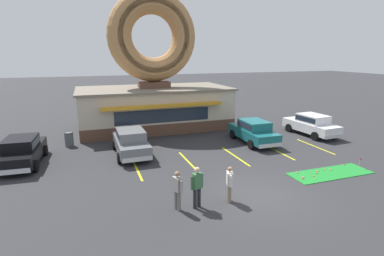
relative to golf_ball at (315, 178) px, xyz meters
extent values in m
plane|color=#2D2D30|center=(-3.46, -0.57, -0.05)|extent=(160.00, 160.00, 0.00)
cube|color=brown|center=(-5.10, 13.43, 0.40)|extent=(12.00, 6.00, 0.90)
cube|color=beige|center=(-5.10, 13.43, 2.00)|extent=(12.00, 6.00, 2.30)
cube|color=slate|center=(-5.10, 13.43, 3.23)|extent=(12.30, 6.30, 0.16)
cube|color=orange|center=(-5.10, 10.13, 2.30)|extent=(9.00, 0.60, 0.20)
cube|color=#232D3D|center=(-5.10, 10.41, 1.50)|extent=(7.20, 0.03, 1.00)
cube|color=brown|center=(-5.10, 13.43, 3.56)|extent=(2.40, 1.80, 0.50)
torus|color=#B27F4C|center=(-5.10, 13.43, 7.36)|extent=(7.10, 1.90, 7.10)
torus|color=tan|center=(-5.10, 13.00, 7.36)|extent=(6.24, 1.05, 6.24)
cube|color=#1E842D|center=(1.28, 0.34, -0.04)|extent=(4.47, 1.51, 0.03)
torus|color=#D17F47|center=(1.58, 0.67, 0.00)|extent=(0.13, 0.13, 0.04)
torus|color=#A5724C|center=(0.12, 0.24, 0.00)|extent=(0.13, 0.13, 0.04)
torus|color=#D17F47|center=(0.59, 0.55, 0.00)|extent=(0.13, 0.13, 0.04)
torus|color=#D8667F|center=(-0.34, 0.92, 0.00)|extent=(0.13, 0.13, 0.04)
torus|color=#D8667F|center=(-0.46, 0.32, 0.00)|extent=(0.13, 0.13, 0.04)
torus|color=#D8667F|center=(0.79, 0.75, 0.00)|extent=(0.13, 0.13, 0.04)
torus|color=#A5724C|center=(2.91, 0.99, 0.00)|extent=(0.13, 0.13, 0.04)
torus|color=brown|center=(-0.60, 0.17, 0.00)|extent=(0.13, 0.13, 0.04)
torus|color=#D8667F|center=(1.31, 0.80, 0.00)|extent=(0.13, 0.13, 0.04)
sphere|color=white|center=(0.00, 0.00, 0.00)|extent=(0.04, 0.04, 0.04)
cylinder|color=silver|center=(3.27, 0.39, 0.25)|extent=(0.01, 0.01, 0.55)
cube|color=red|center=(3.33, 0.39, 0.48)|extent=(0.12, 0.01, 0.08)
cube|color=slate|center=(-8.06, 6.89, 0.61)|extent=(1.80, 4.41, 0.68)
cube|color=slate|center=(-8.06, 6.74, 1.25)|extent=(1.58, 2.11, 0.60)
cube|color=#232D3D|center=(-8.06, 6.74, 1.27)|extent=(1.60, 2.03, 0.36)
cube|color=silver|center=(-8.08, 9.12, 0.37)|extent=(1.67, 0.11, 0.24)
cube|color=silver|center=(-8.04, 4.66, 0.37)|extent=(1.67, 0.11, 0.24)
cylinder|color=black|center=(-8.95, 8.25, 0.27)|extent=(0.23, 0.64, 0.64)
cylinder|color=black|center=(-7.19, 8.26, 0.27)|extent=(0.23, 0.64, 0.64)
cylinder|color=black|center=(-8.93, 5.52, 0.27)|extent=(0.23, 0.64, 0.64)
cylinder|color=black|center=(-7.17, 5.53, 0.27)|extent=(0.23, 0.64, 0.64)
cube|color=black|center=(-14.02, 7.13, 0.61)|extent=(2.03, 4.50, 0.68)
cube|color=black|center=(-14.03, 6.98, 1.25)|extent=(1.69, 2.19, 0.60)
cube|color=#232D3D|center=(-14.03, 6.98, 1.27)|extent=(1.71, 2.11, 0.36)
cube|color=silver|center=(-13.89, 9.36, 0.37)|extent=(1.67, 0.20, 0.24)
cube|color=silver|center=(-14.16, 4.90, 0.37)|extent=(1.67, 0.20, 0.24)
cylinder|color=black|center=(-14.82, 8.55, 0.27)|extent=(0.26, 0.65, 0.64)
cylinder|color=black|center=(-13.06, 8.44, 0.27)|extent=(0.26, 0.65, 0.64)
cylinder|color=black|center=(-13.23, 5.71, 0.27)|extent=(0.26, 0.65, 0.64)
cube|color=#196066|center=(0.38, 6.68, 0.61)|extent=(1.83, 4.43, 0.68)
cube|color=#196066|center=(0.38, 6.53, 1.25)|extent=(1.59, 2.13, 0.60)
cube|color=#232D3D|center=(0.38, 6.53, 1.27)|extent=(1.62, 2.04, 0.36)
cube|color=silver|center=(0.42, 8.91, 0.37)|extent=(1.67, 0.13, 0.24)
cube|color=silver|center=(0.35, 4.45, 0.37)|extent=(1.67, 0.13, 0.24)
cylinder|color=black|center=(-0.47, 8.06, 0.27)|extent=(0.23, 0.64, 0.64)
cylinder|color=black|center=(1.29, 8.03, 0.27)|extent=(0.23, 0.64, 0.64)
cylinder|color=black|center=(-0.52, 5.33, 0.27)|extent=(0.23, 0.64, 0.64)
cylinder|color=black|center=(1.24, 5.30, 0.27)|extent=(0.23, 0.64, 0.64)
cube|color=silver|center=(5.63, 7.01, 0.61)|extent=(2.08, 4.52, 0.68)
cube|color=silver|center=(5.64, 6.86, 1.25)|extent=(1.71, 2.21, 0.60)
cube|color=#232D3D|center=(5.64, 6.86, 1.27)|extent=(1.73, 2.13, 0.36)
cube|color=silver|center=(5.47, 9.23, 0.37)|extent=(1.67, 0.22, 0.24)
cube|color=silver|center=(5.80, 4.78, 0.37)|extent=(1.67, 0.22, 0.24)
cylinder|color=black|center=(4.65, 8.30, 0.27)|extent=(0.27, 0.65, 0.64)
cylinder|color=black|center=(6.41, 8.43, 0.27)|extent=(0.27, 0.65, 0.64)
cylinder|color=black|center=(4.85, 5.58, 0.27)|extent=(0.27, 0.65, 0.64)
cylinder|color=black|center=(6.61, 5.71, 0.27)|extent=(0.27, 0.65, 0.64)
cylinder|color=#232328|center=(-6.42, -0.66, 0.38)|extent=(0.15, 0.15, 0.86)
cylinder|color=#232328|center=(-6.61, -0.71, 0.38)|extent=(0.15, 0.15, 0.86)
cube|color=#386B42|center=(-6.52, -0.69, 1.12)|extent=(0.43, 0.33, 0.63)
cylinder|color=#386B42|center=(-6.28, -0.62, 1.09)|extent=(0.10, 0.10, 0.58)
cylinder|color=#386B42|center=(-6.76, -0.75, 1.09)|extent=(0.10, 0.10, 0.58)
sphere|color=beige|center=(-6.52, -0.69, 1.57)|extent=(0.23, 0.23, 0.23)
cylinder|color=slate|center=(-7.33, -0.48, 0.35)|extent=(0.15, 0.15, 0.80)
cylinder|color=slate|center=(-7.27, -0.67, 0.35)|extent=(0.15, 0.15, 0.80)
cube|color=gray|center=(-7.30, -0.57, 1.04)|extent=(0.35, 0.44, 0.58)
cylinder|color=gray|center=(-7.38, -0.34, 1.01)|extent=(0.10, 0.10, 0.54)
cylinder|color=gray|center=(-7.22, -0.81, 1.01)|extent=(0.10, 0.10, 0.54)
sphere|color=#9E7051|center=(-7.30, -0.57, 1.46)|extent=(0.21, 0.21, 0.21)
cylinder|color=#7F7056|center=(-5.03, -0.55, 0.33)|extent=(0.15, 0.15, 0.76)
cylinder|color=#7F7056|center=(-5.09, -0.74, 0.33)|extent=(0.15, 0.15, 0.76)
cube|color=silver|center=(-5.06, -0.65, 0.99)|extent=(0.35, 0.44, 0.56)
cylinder|color=silver|center=(-4.98, -0.41, 0.96)|extent=(0.10, 0.10, 0.51)
cylinder|color=silver|center=(-5.14, -0.89, 0.96)|extent=(0.10, 0.10, 0.51)
sphere|color=#9E7051|center=(-5.06, -0.65, 1.40)|extent=(0.20, 0.20, 0.20)
cylinder|color=#51565B|center=(-11.75, 9.97, 0.42)|extent=(0.56, 0.56, 0.95)
torus|color=#303437|center=(-11.75, 9.97, 0.90)|extent=(0.57, 0.57, 0.05)
cube|color=yellow|center=(-8.14, 4.43, -0.05)|extent=(0.12, 3.60, 0.01)
cube|color=yellow|center=(-5.14, 4.43, -0.05)|extent=(0.12, 3.60, 0.01)
cube|color=yellow|center=(-2.14, 4.43, -0.05)|extent=(0.12, 3.60, 0.01)
cube|color=yellow|center=(0.86, 4.43, -0.05)|extent=(0.12, 3.60, 0.01)
cube|color=yellow|center=(3.86, 4.43, -0.05)|extent=(0.12, 3.60, 0.01)
camera|label=1|loc=(-10.36, -11.00, 6.00)|focal=28.00mm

